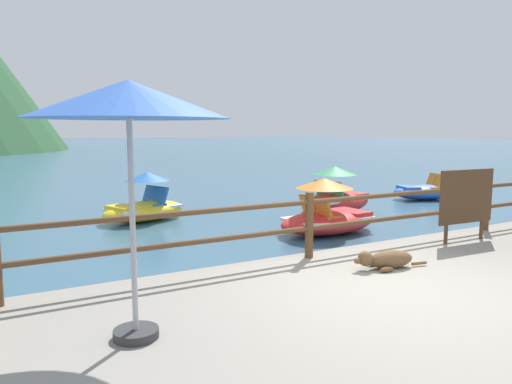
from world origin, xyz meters
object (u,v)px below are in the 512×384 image
at_px(beach_umbrella, 129,103).
at_px(pedal_boat_4, 328,215).
at_px(sign_board, 466,198).
at_px(dog_resting, 386,259).
at_px(pedal_boat_1, 337,197).
at_px(pedal_boat_3, 144,205).
at_px(pedal_boat_0, 425,191).

height_order(beach_umbrella, pedal_boat_4, beach_umbrella).
bearing_deg(sign_board, dog_resting, -166.63).
xyz_separation_m(beach_umbrella, pedal_boat_4, (5.35, 4.16, -2.05)).
distance_m(sign_board, dog_resting, 2.41).
distance_m(pedal_boat_1, pedal_boat_4, 2.68).
relative_size(sign_board, pedal_boat_3, 0.48).
xyz_separation_m(pedal_boat_1, pedal_boat_3, (-4.85, 1.45, -0.04)).
xyz_separation_m(sign_board, pedal_boat_4, (-0.41, 3.10, -0.73)).
xyz_separation_m(sign_board, dog_resting, (-2.26, -0.54, -0.61)).
bearing_deg(pedal_boat_4, sign_board, -82.55).
height_order(beach_umbrella, pedal_boat_1, beach_umbrella).
bearing_deg(pedal_boat_1, sign_board, -105.67).
height_order(sign_board, dog_resting, sign_board).
xyz_separation_m(sign_board, pedal_boat_0, (5.53, 5.69, -0.87)).
distance_m(beach_umbrella, dog_resting, 4.02).
relative_size(dog_resting, pedal_boat_3, 0.42).
bearing_deg(dog_resting, sign_board, 13.37).
bearing_deg(pedal_boat_3, pedal_boat_1, -16.61).
relative_size(beach_umbrella, dog_resting, 2.11).
bearing_deg(sign_board, pedal_boat_4, 97.45).
bearing_deg(pedal_boat_0, sign_board, -134.18).
bearing_deg(beach_umbrella, dog_resting, 8.41).
bearing_deg(beach_umbrella, sign_board, 10.38).
relative_size(dog_resting, pedal_boat_1, 0.44).
bearing_deg(pedal_boat_3, beach_umbrella, -107.03).
bearing_deg(pedal_boat_0, pedal_boat_3, 174.77).
distance_m(pedal_boat_1, pedal_boat_3, 5.07).
bearing_deg(dog_resting, pedal_boat_1, 56.66).
distance_m(beach_umbrella, pedal_boat_4, 7.08).
relative_size(sign_board, dog_resting, 1.12).
height_order(pedal_boat_3, pedal_boat_4, pedal_boat_4).
distance_m(pedal_boat_0, pedal_boat_1, 4.16).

